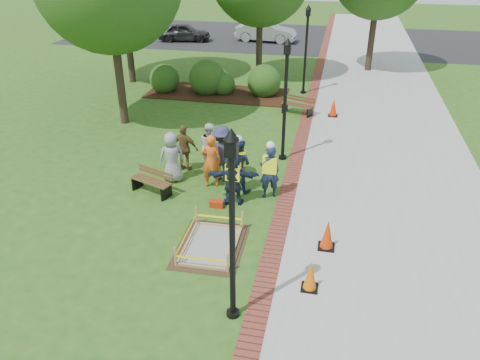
% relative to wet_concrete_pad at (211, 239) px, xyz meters
% --- Properties ---
extents(ground, '(100.00, 100.00, 0.00)m').
position_rel_wet_concrete_pad_xyz_m(ground, '(-0.14, 0.71, -0.23)').
color(ground, '#285116').
rests_on(ground, ground).
extents(sidewalk, '(6.00, 60.00, 0.02)m').
position_rel_wet_concrete_pad_xyz_m(sidewalk, '(4.86, 10.71, -0.22)').
color(sidewalk, '#9E9E99').
rests_on(sidewalk, ground).
extents(brick_edging, '(0.50, 60.00, 0.03)m').
position_rel_wet_concrete_pad_xyz_m(brick_edging, '(1.61, 10.71, -0.22)').
color(brick_edging, maroon).
rests_on(brick_edging, ground).
extents(mulch_bed, '(7.00, 3.00, 0.05)m').
position_rel_wet_concrete_pad_xyz_m(mulch_bed, '(-3.14, 12.71, -0.21)').
color(mulch_bed, '#381E0F').
rests_on(mulch_bed, ground).
extents(parking_lot, '(36.00, 12.00, 0.01)m').
position_rel_wet_concrete_pad_xyz_m(parking_lot, '(-0.14, 27.71, -0.23)').
color(parking_lot, black).
rests_on(parking_lot, ground).
extents(wet_concrete_pad, '(1.76, 2.34, 0.55)m').
position_rel_wet_concrete_pad_xyz_m(wet_concrete_pad, '(0.00, 0.00, 0.00)').
color(wet_concrete_pad, '#47331E').
rests_on(wet_concrete_pad, ground).
extents(bench_near, '(1.46, 0.92, 0.75)m').
position_rel_wet_concrete_pad_xyz_m(bench_near, '(-2.55, 2.34, 0.01)').
color(bench_near, brown).
rests_on(bench_near, ground).
extents(bench_far, '(1.51, 0.96, 0.78)m').
position_rel_wet_concrete_pad_xyz_m(bench_far, '(1.14, 10.49, 0.01)').
color(bench_far, brown).
rests_on(bench_far, ground).
extents(cone_front, '(0.38, 0.38, 0.76)m').
position_rel_wet_concrete_pad_xyz_m(cone_front, '(2.63, -1.12, 0.13)').
color(cone_front, black).
rests_on(cone_front, ground).
extents(cone_back, '(0.42, 0.42, 0.84)m').
position_rel_wet_concrete_pad_xyz_m(cone_back, '(2.93, 0.55, 0.17)').
color(cone_back, black).
rests_on(cone_back, ground).
extents(cone_far, '(0.41, 0.41, 0.81)m').
position_rel_wet_concrete_pad_xyz_m(cone_far, '(2.71, 10.55, 0.16)').
color(cone_far, black).
rests_on(cone_far, ground).
extents(toolbox, '(0.41, 0.23, 0.20)m').
position_rel_wet_concrete_pad_xyz_m(toolbox, '(-0.36, 1.95, -0.13)').
color(toolbox, '#A92A0D').
rests_on(toolbox, ground).
extents(lamp_near, '(0.28, 0.28, 4.26)m').
position_rel_wet_concrete_pad_xyz_m(lamp_near, '(1.11, -2.29, 2.25)').
color(lamp_near, black).
rests_on(lamp_near, ground).
extents(lamp_mid, '(0.28, 0.28, 4.26)m').
position_rel_wet_concrete_pad_xyz_m(lamp_mid, '(1.11, 5.71, 2.25)').
color(lamp_mid, black).
rests_on(lamp_mid, ground).
extents(lamp_far, '(0.28, 0.28, 4.26)m').
position_rel_wet_concrete_pad_xyz_m(lamp_far, '(1.11, 13.71, 2.25)').
color(lamp_far, black).
rests_on(lamp_far, ground).
extents(shrub_a, '(1.51, 1.51, 1.51)m').
position_rel_wet_concrete_pad_xyz_m(shrub_a, '(-5.85, 12.50, -0.23)').
color(shrub_a, '#1F4513').
rests_on(shrub_a, ground).
extents(shrub_b, '(1.81, 1.81, 1.81)m').
position_rel_wet_concrete_pad_xyz_m(shrub_b, '(-3.66, 12.72, -0.23)').
color(shrub_b, '#1F4513').
rests_on(shrub_b, ground).
extents(shrub_c, '(1.16, 1.16, 1.16)m').
position_rel_wet_concrete_pad_xyz_m(shrub_c, '(-2.82, 12.74, -0.23)').
color(shrub_c, '#1F4513').
rests_on(shrub_c, ground).
extents(shrub_d, '(1.66, 1.66, 1.66)m').
position_rel_wet_concrete_pad_xyz_m(shrub_d, '(-0.79, 12.94, -0.23)').
color(shrub_d, '#1F4513').
rests_on(shrub_d, ground).
extents(shrub_e, '(1.12, 1.12, 1.12)m').
position_rel_wet_concrete_pad_xyz_m(shrub_e, '(-3.19, 13.51, -0.23)').
color(shrub_e, '#1F4513').
rests_on(shrub_e, ground).
extents(casual_person_a, '(0.62, 0.51, 1.68)m').
position_rel_wet_concrete_pad_xyz_m(casual_person_a, '(-2.17, 3.27, 0.60)').
color(casual_person_a, gray).
rests_on(casual_person_a, ground).
extents(casual_person_b, '(0.63, 0.49, 1.75)m').
position_rel_wet_concrete_pad_xyz_m(casual_person_b, '(-0.85, 3.19, 0.64)').
color(casual_person_b, orange).
rests_on(casual_person_b, ground).
extents(casual_person_c, '(0.58, 0.62, 1.62)m').
position_rel_wet_concrete_pad_xyz_m(casual_person_c, '(-1.23, 4.47, 0.58)').
color(casual_person_c, white).
rests_on(casual_person_c, ground).
extents(casual_person_d, '(0.56, 0.39, 1.62)m').
position_rel_wet_concrete_pad_xyz_m(casual_person_d, '(-2.01, 4.09, 0.58)').
color(casual_person_d, brown).
rests_on(casual_person_d, ground).
extents(casual_person_e, '(0.65, 0.47, 1.87)m').
position_rel_wet_concrete_pad_xyz_m(casual_person_e, '(-0.61, 3.70, 0.70)').
color(casual_person_e, '#2E2F50').
rests_on(casual_person_e, ground).
extents(hivis_worker_a, '(0.57, 0.42, 1.80)m').
position_rel_wet_concrete_pad_xyz_m(hivis_worker_a, '(0.07, 2.28, 0.66)').
color(hivis_worker_a, '#1B2447').
rests_on(hivis_worker_a, ground).
extents(hivis_worker_b, '(0.63, 0.52, 1.84)m').
position_rel_wet_concrete_pad_xyz_m(hivis_worker_b, '(1.06, 2.90, 0.68)').
color(hivis_worker_b, '#17233D').
rests_on(hivis_worker_b, ground).
extents(hivis_worker_c, '(0.61, 0.46, 1.86)m').
position_rel_wet_concrete_pad_xyz_m(hivis_worker_c, '(0.05, 3.10, 0.69)').
color(hivis_worker_c, '#1B2947').
rests_on(hivis_worker_c, ground).
extents(parked_car_a, '(2.61, 4.62, 1.42)m').
position_rel_wet_concrete_pad_xyz_m(parked_car_a, '(-8.84, 24.84, -0.23)').
color(parked_car_a, '#2A292C').
rests_on(parked_car_a, ground).
extents(parked_car_b, '(2.59, 5.09, 1.60)m').
position_rel_wet_concrete_pad_xyz_m(parked_car_b, '(-2.83, 25.93, -0.23)').
color(parked_car_b, '#B3B3B8').
rests_on(parked_car_b, ground).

